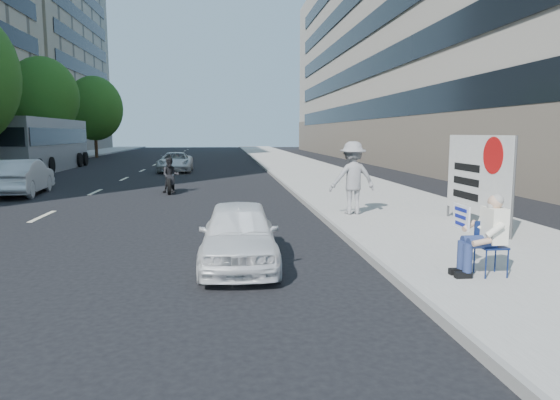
{
  "coord_description": "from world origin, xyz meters",
  "views": [
    {
      "loc": [
        -1.25,
        -6.93,
        2.4
      ],
      "look_at": [
        -0.17,
        2.64,
        1.1
      ],
      "focal_mm": 32.0,
      "sensor_mm": 36.0,
      "label": 1
    }
  ],
  "objects": [
    {
      "name": "ground",
      "position": [
        0.0,
        0.0,
        0.0
      ],
      "size": [
        160.0,
        160.0,
        0.0
      ],
      "primitive_type": "plane",
      "color": "black",
      "rests_on": "ground"
    },
    {
      "name": "near_sidewalk",
      "position": [
        4.0,
        20.0,
        0.07
      ],
      "size": [
        5.0,
        120.0,
        0.15
      ],
      "primitive_type": "cube",
      "color": "gray",
      "rests_on": "ground"
    },
    {
      "name": "near_building",
      "position": [
        17.0,
        32.0,
        10.0
      ],
      "size": [
        14.0,
        70.0,
        20.0
      ],
      "primitive_type": "cube",
      "color": "#9F9689",
      "rests_on": "ground"
    },
    {
      "name": "tree_far_d",
      "position": [
        -13.7,
        30.0,
        4.89
      ],
      "size": [
        4.8,
        4.8,
        7.65
      ],
      "color": "#382616",
      "rests_on": "ground"
    },
    {
      "name": "tree_far_e",
      "position": [
        -13.7,
        44.0,
        4.78
      ],
      "size": [
        5.4,
        5.4,
        7.89
      ],
      "color": "#382616",
      "rests_on": "ground"
    },
    {
      "name": "seated_protester",
      "position": [
        2.83,
        0.38,
        0.87
      ],
      "size": [
        0.83,
        1.12,
        1.31
      ],
      "color": "navy",
      "rests_on": "near_sidewalk"
    },
    {
      "name": "jogger",
      "position": [
        2.3,
        6.57,
        1.16
      ],
      "size": [
        1.39,
        0.9,
        2.02
      ],
      "primitive_type": "imported",
      "rotation": [
        0.0,
        0.0,
        3.26
      ],
      "color": "gray",
      "rests_on": "near_sidewalk"
    },
    {
      "name": "protest_banner",
      "position": [
        4.78,
        4.36,
        1.4
      ],
      "size": [
        0.08,
        3.06,
        2.2
      ],
      "color": "#4C4C4C",
      "rests_on": "near_sidewalk"
    },
    {
      "name": "white_sedan_near",
      "position": [
        -1.0,
        2.0,
        0.58
      ],
      "size": [
        1.48,
        3.45,
        1.16
      ],
      "primitive_type": "imported",
      "rotation": [
        0.0,
        0.0,
        -0.03
      ],
      "color": "white",
      "rests_on": "ground"
    },
    {
      "name": "white_sedan_mid",
      "position": [
        -9.1,
        13.42,
        0.7
      ],
      "size": [
        1.85,
        4.34,
        1.39
      ],
      "primitive_type": "imported",
      "rotation": [
        0.0,
        0.0,
        3.23
      ],
      "color": "silver",
      "rests_on": "ground"
    },
    {
      "name": "white_sedan_far",
      "position": [
        -4.26,
        24.75,
        0.61
      ],
      "size": [
        2.1,
        4.42,
        1.22
      ],
      "primitive_type": "imported",
      "rotation": [
        0.0,
        0.0,
        0.02
      ],
      "color": "white",
      "rests_on": "ground"
    },
    {
      "name": "motorcycle",
      "position": [
        -3.4,
        13.49,
        0.64
      ],
      "size": [
        0.73,
        2.05,
        1.42
      ],
      "rotation": [
        0.0,
        0.0,
        0.07
      ],
      "color": "black",
      "rests_on": "ground"
    },
    {
      "name": "bus",
      "position": [
        -12.78,
        26.64,
        1.64
      ],
      "size": [
        2.76,
        12.08,
        3.3
      ],
      "rotation": [
        0.0,
        0.0,
        0.01
      ],
      "color": "slate",
      "rests_on": "ground"
    }
  ]
}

